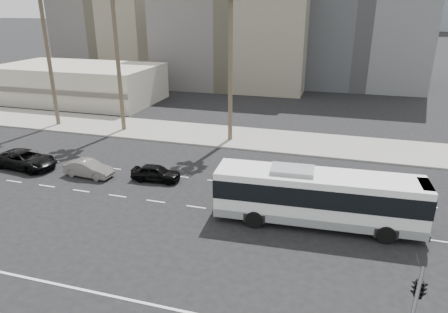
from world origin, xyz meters
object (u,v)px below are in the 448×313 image
at_px(city_bus, 317,196).
at_px(car_b, 89,169).
at_px(traffic_signal, 418,293).
at_px(car_c, 26,159).
at_px(car_a, 156,173).

distance_m(city_bus, car_b, 18.11).
distance_m(car_b, traffic_signal, 25.80).
height_order(city_bus, car_c, city_bus).
relative_size(city_bus, car_a, 3.32).
bearing_deg(traffic_signal, car_a, 153.22).
relative_size(car_a, traffic_signal, 0.74).
xyz_separation_m(car_a, car_c, (-11.59, -0.65, 0.10)).
xyz_separation_m(car_c, traffic_signal, (27.71, -13.68, 3.52)).
bearing_deg(car_c, car_a, -80.86).
xyz_separation_m(city_bus, car_b, (-17.89, 2.47, -1.23)).
relative_size(city_bus, car_b, 3.17).
height_order(car_a, car_c, car_c).
distance_m(car_b, car_c, 6.09).
distance_m(car_a, traffic_signal, 21.87).
relative_size(car_c, traffic_signal, 1.06).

